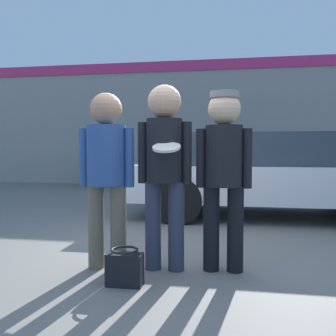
{
  "coord_description": "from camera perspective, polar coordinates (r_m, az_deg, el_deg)",
  "views": [
    {
      "loc": [
        0.65,
        -3.77,
        1.15
      ],
      "look_at": [
        0.02,
        -0.19,
        0.95
      ],
      "focal_mm": 40.0,
      "sensor_mm": 36.0,
      "label": 1
    }
  ],
  "objects": [
    {
      "name": "ground_plane",
      "position": [
        3.99,
        0.21,
        -13.53
      ],
      "size": [
        56.0,
        56.0,
        0.0
      ],
      "primitive_type": "plane",
      "color": "#66635E"
    },
    {
      "name": "storefront_building",
      "position": [
        11.29,
        6.75,
        6.91
      ],
      "size": [
        24.0,
        0.22,
        3.72
      ],
      "color": "gray",
      "rests_on": "ground"
    },
    {
      "name": "person_left",
      "position": [
        3.54,
        -9.35,
        0.48
      ],
      "size": [
        0.53,
        0.36,
        1.65
      ],
      "color": "#665B4C",
      "rests_on": "ground"
    },
    {
      "name": "person_middle_with_frisbee",
      "position": [
        3.45,
        -0.53,
        1.16
      ],
      "size": [
        0.51,
        0.53,
        1.72
      ],
      "color": "#2D3347",
      "rests_on": "ground"
    },
    {
      "name": "person_right",
      "position": [
        3.46,
        8.49,
        0.54
      ],
      "size": [
        0.51,
        0.34,
        1.65
      ],
      "color": "black",
      "rests_on": "ground"
    },
    {
      "name": "parked_car_near",
      "position": [
        6.41,
        14.95,
        -0.81
      ],
      "size": [
        4.46,
        1.95,
        1.38
      ],
      "color": "silver",
      "rests_on": "ground"
    },
    {
      "name": "shrub",
      "position": [
        11.25,
        -10.31,
        -0.07
      ],
      "size": [
        1.05,
        1.05,
        1.05
      ],
      "color": "#387A3D",
      "rests_on": "ground"
    },
    {
      "name": "handbag",
      "position": [
        3.22,
        -6.63,
        -14.89
      ],
      "size": [
        0.3,
        0.23,
        0.31
      ],
      "color": "black",
      "rests_on": "ground"
    }
  ]
}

